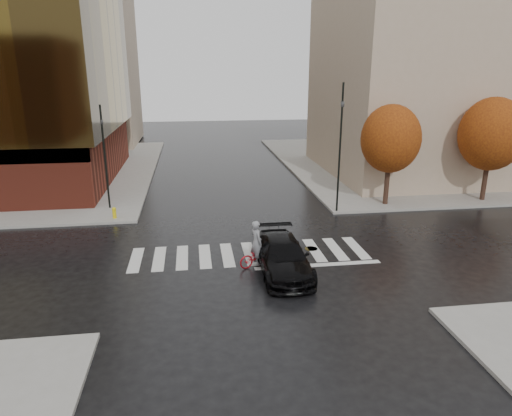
{
  "coord_description": "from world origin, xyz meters",
  "views": [
    {
      "loc": [
        -2.61,
        -20.24,
        8.82
      ],
      "look_at": [
        0.48,
        1.64,
        2.0
      ],
      "focal_mm": 32.0,
      "sensor_mm": 36.0,
      "label": 1
    }
  ],
  "objects_px": {
    "sedan": "(283,256)",
    "traffic_light_nw": "(104,152)",
    "fire_hydrant": "(114,212)",
    "traffic_light_ne": "(340,139)",
    "cyclist": "(258,251)"
  },
  "relations": [
    {
      "from": "sedan",
      "to": "traffic_light_ne",
      "type": "distance_m",
      "value": 10.34
    },
    {
      "from": "sedan",
      "to": "traffic_light_nw",
      "type": "relative_size",
      "value": 0.8
    },
    {
      "from": "traffic_light_nw",
      "to": "sedan",
      "type": "bearing_deg",
      "value": 57.88
    },
    {
      "from": "traffic_light_nw",
      "to": "fire_hydrant",
      "type": "distance_m",
      "value": 4.02
    },
    {
      "from": "traffic_light_nw",
      "to": "traffic_light_ne",
      "type": "height_order",
      "value": "traffic_light_ne"
    },
    {
      "from": "sedan",
      "to": "traffic_light_ne",
      "type": "bearing_deg",
      "value": 58.24
    },
    {
      "from": "traffic_light_nw",
      "to": "fire_hydrant",
      "type": "bearing_deg",
      "value": 33.17
    },
    {
      "from": "fire_hydrant",
      "to": "traffic_light_ne",
      "type": "bearing_deg",
      "value": -1.82
    },
    {
      "from": "sedan",
      "to": "traffic_light_nw",
      "type": "height_order",
      "value": "traffic_light_nw"
    },
    {
      "from": "traffic_light_ne",
      "to": "fire_hydrant",
      "type": "height_order",
      "value": "traffic_light_ne"
    },
    {
      "from": "sedan",
      "to": "traffic_light_nw",
      "type": "xyz_separation_m",
      "value": [
        -9.25,
        10.8,
        3.03
      ]
    },
    {
      "from": "cyclist",
      "to": "traffic_light_nw",
      "type": "xyz_separation_m",
      "value": [
        -8.23,
        10.0,
        3.04
      ]
    },
    {
      "from": "sedan",
      "to": "fire_hydrant",
      "type": "distance_m",
      "value": 12.12
    },
    {
      "from": "traffic_light_nw",
      "to": "traffic_light_ne",
      "type": "bearing_deg",
      "value": 96.64
    },
    {
      "from": "traffic_light_nw",
      "to": "fire_hydrant",
      "type": "height_order",
      "value": "traffic_light_nw"
    }
  ]
}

